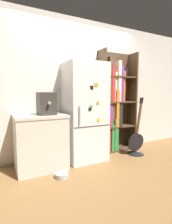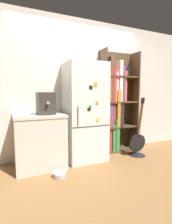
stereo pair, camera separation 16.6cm
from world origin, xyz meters
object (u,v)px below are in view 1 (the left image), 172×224
object	(u,v)px
guitar	(136,146)
pet_bowl	(62,175)
bookshelf	(113,105)
espresso_machine	(46,104)
refrigerator	(85,112)

from	to	relation	value
guitar	pet_bowl	world-z (taller)	guitar
bookshelf	pet_bowl	world-z (taller)	bookshelf
espresso_machine	bookshelf	bearing A→B (deg)	9.51
bookshelf	espresso_machine	bearing A→B (deg)	-170.49
refrigerator	espresso_machine	world-z (taller)	refrigerator
guitar	pet_bowl	xyz separation A→B (m)	(-1.63, -0.25, -0.13)
refrigerator	pet_bowl	world-z (taller)	refrigerator
bookshelf	guitar	size ratio (longest dim) A/B	1.82
espresso_machine	pet_bowl	bearing A→B (deg)	-78.23
refrigerator	espresso_machine	xyz separation A→B (m)	(-0.71, -0.08, 0.18)
bookshelf	pet_bowl	xyz separation A→B (m)	(-1.37, -0.67, -0.92)
espresso_machine	guitar	size ratio (longest dim) A/B	0.31
espresso_machine	guitar	distance (m)	1.94
bookshelf	guitar	distance (m)	0.93
espresso_machine	guitar	bearing A→B (deg)	-5.75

